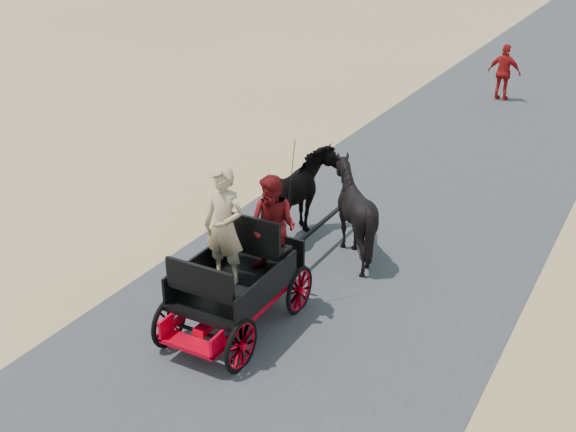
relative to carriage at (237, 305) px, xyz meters
The scene contains 8 objects.
ground 1.03m from the carriage, 41.41° to the right, with size 140.00×140.00×0.00m, color tan.
road 1.03m from the carriage, 41.41° to the right, with size 6.00×140.00×0.01m, color #38383A.
carriage is the anchor object (origin of this frame).
horse_left 3.09m from the carriage, 100.39° to the left, with size 0.91×2.01×1.70m, color black.
horse_right 3.09m from the carriage, 79.61° to the left, with size 1.37×1.54×1.70m, color black.
driver_man 1.28m from the carriage, 165.96° to the left, with size 0.66×0.43×1.80m, color tan.
passenger_woman 1.33m from the carriage, 63.43° to the left, with size 0.77×0.60×1.58m, color #660C0F.
pedestrian 14.56m from the carriage, 88.51° to the left, with size 1.01×0.42×1.73m, color #A41312.
Camera 1 is at (4.47, -7.12, 6.18)m, focal length 45.00 mm.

